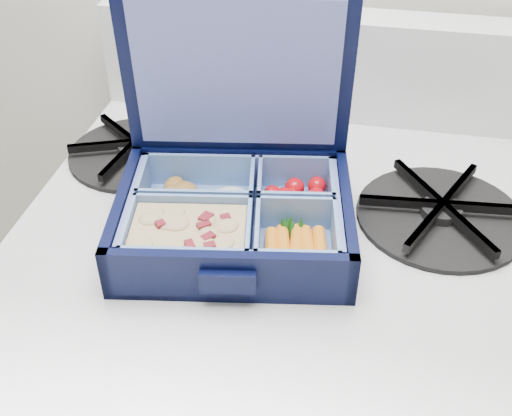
# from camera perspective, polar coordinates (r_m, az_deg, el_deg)

# --- Properties ---
(bento_box) EXTENTS (0.25, 0.21, 0.05)m
(bento_box) POSITION_cam_1_polar(r_m,az_deg,el_deg) (0.62, -1.93, -0.86)
(bento_box) COLOR black
(bento_box) RESTS_ON stove
(burner_grate) EXTENTS (0.18, 0.18, 0.02)m
(burner_grate) POSITION_cam_1_polar(r_m,az_deg,el_deg) (0.68, 16.17, -0.07)
(burner_grate) COLOR black
(burner_grate) RESTS_ON stove
(burner_grate_rear) EXTENTS (0.20, 0.20, 0.02)m
(burner_grate_rear) POSITION_cam_1_polar(r_m,az_deg,el_deg) (0.76, -10.63, 5.22)
(burner_grate_rear) COLOR black
(burner_grate_rear) RESTS_ON stove
(fork) EXTENTS (0.07, 0.16, 0.01)m
(fork) POSITION_cam_1_polar(r_m,az_deg,el_deg) (0.73, 2.69, 3.76)
(fork) COLOR silver
(fork) RESTS_ON stove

